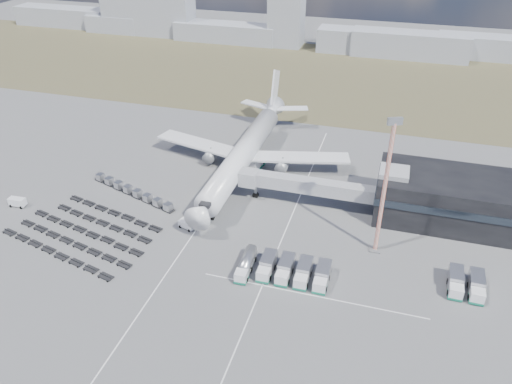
# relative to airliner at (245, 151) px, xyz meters

# --- Properties ---
(ground) EXTENTS (420.00, 420.00, 0.00)m
(ground) POSITION_rel_airliner_xyz_m (0.00, -32.38, -5.29)
(ground) COLOR #565659
(ground) RESTS_ON ground
(grass_strip) EXTENTS (420.00, 90.00, 0.01)m
(grass_strip) POSITION_rel_airliner_xyz_m (0.00, 77.62, -5.29)
(grass_strip) COLOR #48462B
(grass_strip) RESTS_ON ground
(lane_markings) EXTENTS (47.12, 110.00, 0.01)m
(lane_markings) POSITION_rel_airliner_xyz_m (9.77, -29.38, -5.29)
(lane_markings) COLOR silver
(lane_markings) RESTS_ON ground
(terminal) EXTENTS (30.40, 16.40, 11.00)m
(terminal) POSITION_rel_airliner_xyz_m (47.77, -8.41, -0.04)
(terminal) COLOR black
(terminal) RESTS_ON ground
(jet_bridge) EXTENTS (30.30, 3.80, 7.05)m
(jet_bridge) POSITION_rel_airliner_xyz_m (15.90, -11.95, -0.24)
(jet_bridge) COLOR #939399
(jet_bridge) RESTS_ON ground
(airliner) EXTENTS (51.59, 64.53, 17.62)m
(airliner) POSITION_rel_airliner_xyz_m (0.00, 0.00, 0.00)
(airliner) COLOR silver
(airliner) RESTS_ON ground
(skyline) EXTENTS (310.98, 19.84, 24.29)m
(skyline) POSITION_rel_airliner_xyz_m (-23.95, 116.88, 1.95)
(skyline) COLOR #9396A0
(skyline) RESTS_ON ground
(fuel_tanker) EXTENTS (2.61, 8.98, 2.88)m
(fuel_tanker) POSITION_rel_airliner_xyz_m (11.89, -37.22, -3.85)
(fuel_tanker) COLOR silver
(fuel_tanker) RESTS_ON ground
(pushback_tug) EXTENTS (4.12, 3.10, 1.61)m
(pushback_tug) POSITION_rel_airliner_xyz_m (-4.00, -27.68, -4.49)
(pushback_tug) COLOR silver
(pushback_tug) RESTS_ON ground
(utility_van) EXTENTS (3.83, 1.88, 2.05)m
(utility_van) POSITION_rel_airliner_xyz_m (-43.83, -30.87, -4.27)
(utility_van) COLOR silver
(utility_van) RESTS_ON ground
(catering_truck) EXTENTS (3.48, 6.66, 2.92)m
(catering_truck) POSITION_rel_airliner_xyz_m (2.41, 1.27, -3.80)
(catering_truck) COLOR silver
(catering_truck) RESTS_ON ground
(service_trucks_near) EXTENTS (12.73, 7.05, 2.82)m
(service_trucks_near) POSITION_rel_airliner_xyz_m (20.94, -36.62, -3.76)
(service_trucks_near) COLOR silver
(service_trucks_near) RESTS_ON ground
(service_trucks_far) EXTENTS (6.04, 7.20, 2.86)m
(service_trucks_far) POSITION_rel_airliner_xyz_m (50.78, -31.41, -3.74)
(service_trucks_far) COLOR silver
(service_trucks_far) RESTS_ON ground
(uld_row) EXTENTS (24.50, 9.91, 1.72)m
(uld_row) POSITION_rel_airliner_xyz_m (-21.36, -19.32, -4.26)
(uld_row) COLOR black
(uld_row) RESTS_ON ground
(baggage_dollies) EXTENTS (32.49, 24.10, 0.70)m
(baggage_dollies) POSITION_rel_airliner_xyz_m (-23.50, -35.69, -4.94)
(baggage_dollies) COLOR black
(baggage_dollies) RESTS_ON ground
(floodlight_mast) EXTENTS (2.65, 2.17, 28.15)m
(floodlight_mast) POSITION_rel_airliner_xyz_m (34.49, -24.17, 8.81)
(floodlight_mast) COLOR #CC4120
(floodlight_mast) RESTS_ON ground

